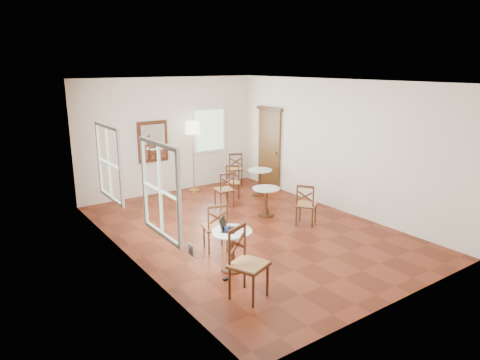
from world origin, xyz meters
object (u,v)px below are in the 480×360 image
(chair_mid_b, at_px, (306,204))
(laptop, at_px, (227,227))
(water_glass, at_px, (228,227))
(floor_lamp, at_px, (193,132))
(chair_near_a, at_px, (216,227))
(mouse, at_px, (232,229))
(cafe_table_near, at_px, (232,246))
(chair_back_b, at_px, (233,182))
(chair_near_b, at_px, (247,263))
(cafe_table_mid, at_px, (266,199))
(chair_mid_a, at_px, (225,189))
(power_adapter, at_px, (226,279))
(navy_mug, at_px, (227,229))
(cafe_table_back, at_px, (260,179))
(chair_back_a, at_px, (235,169))

(chair_mid_b, distance_m, laptop, 2.66)
(water_glass, bearing_deg, floor_lamp, 67.61)
(chair_near_a, bearing_deg, mouse, 92.41)
(cafe_table_near, height_order, chair_back_b, chair_back_b)
(chair_near_b, bearing_deg, cafe_table_mid, 25.48)
(chair_mid_a, xyz_separation_m, floor_lamp, (0.08, 1.62, 1.15))
(chair_near_a, bearing_deg, chair_back_b, -113.41)
(cafe_table_near, relative_size, laptop, 1.84)
(power_adapter, bearing_deg, laptop, 53.72)
(chair_back_b, relative_size, water_glass, 8.77)
(floor_lamp, relative_size, water_glass, 20.21)
(chair_mid_a, height_order, water_glass, chair_mid_a)
(cafe_table_mid, distance_m, navy_mug, 2.88)
(cafe_table_near, height_order, floor_lamp, floor_lamp)
(cafe_table_mid, distance_m, floor_lamp, 2.94)
(mouse, distance_m, navy_mug, 0.11)
(chair_near_a, relative_size, mouse, 10.69)
(laptop, bearing_deg, mouse, -82.74)
(power_adapter, bearing_deg, navy_mug, 52.14)
(cafe_table_near, bearing_deg, water_glass, 117.68)
(chair_near_b, distance_m, navy_mug, 0.89)
(chair_near_a, relative_size, power_adapter, 10.10)
(cafe_table_back, height_order, water_glass, water_glass)
(chair_mid_a, height_order, chair_mid_b, chair_mid_b)
(chair_back_b, bearing_deg, chair_near_b, -87.13)
(cafe_table_near, distance_m, cafe_table_mid, 2.79)
(cafe_table_mid, relative_size, cafe_table_back, 0.95)
(cafe_table_near, relative_size, power_adapter, 7.72)
(chair_back_b, distance_m, water_glass, 4.07)
(chair_near_b, height_order, chair_mid_a, chair_near_b)
(chair_back_a, bearing_deg, navy_mug, 75.58)
(cafe_table_mid, bearing_deg, water_glass, -141.27)
(cafe_table_mid, relative_size, chair_near_b, 0.61)
(cafe_table_mid, bearing_deg, chair_near_b, -132.80)
(chair_back_b, xyz_separation_m, water_glass, (-2.33, -3.32, 0.34))
(chair_back_a, xyz_separation_m, power_adapter, (-3.32, -4.61, -0.44))
(chair_near_a, xyz_separation_m, chair_mid_a, (1.50, 2.00, -0.02))
(chair_back_a, bearing_deg, chair_near_a, 72.51)
(chair_near_a, distance_m, floor_lamp, 4.11)
(navy_mug, bearing_deg, chair_back_b, 54.62)
(cafe_table_near, height_order, chair_mid_a, chair_mid_a)
(power_adapter, bearing_deg, water_glass, 49.92)
(cafe_table_mid, distance_m, chair_mid_b, 1.00)
(chair_mid_b, distance_m, chair_back_b, 2.52)
(chair_near_a, distance_m, mouse, 0.88)
(floor_lamp, bearing_deg, chair_near_a, -113.50)
(cafe_table_back, bearing_deg, cafe_table_mid, -122.55)
(cafe_table_mid, height_order, chair_back_a, chair_back_a)
(chair_near_b, distance_m, water_glass, 0.96)
(chair_near_b, bearing_deg, navy_mug, 54.38)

